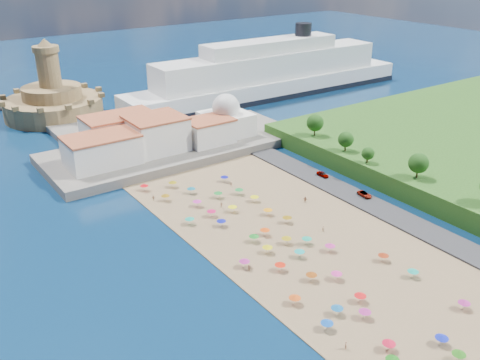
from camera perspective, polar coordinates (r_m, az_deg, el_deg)
ground at (r=129.53m, az=4.93°, el=-7.36°), size 700.00×700.00×0.00m
terrace at (r=188.94m, az=-6.88°, el=3.49°), size 90.00×36.00×3.00m
jetty at (r=211.70m, az=-16.72°, el=4.82°), size 18.00×70.00×2.40m
waterfront_buildings at (r=182.01m, az=-10.69°, el=4.57°), size 57.00×29.00×11.00m
domed_building at (r=194.51m, az=-1.50°, el=6.59°), size 16.00×16.00×15.00m
fortress at (r=237.77m, az=-19.31°, el=7.93°), size 40.00×40.00×32.40m
cruise_ship at (r=257.35m, az=3.19°, el=11.04°), size 147.80×24.49×32.22m
beach_parasols at (r=120.81m, az=7.80°, el=-8.84°), size 30.88×118.42×2.20m
beachgoers at (r=135.11m, az=3.02°, el=-5.32°), size 38.40×93.22×1.83m
parked_cars at (r=150.64m, az=16.17°, el=-2.93°), size 2.76×75.62×1.45m
hillside_trees at (r=154.02m, az=20.76°, el=0.68°), size 11.44×109.24×7.85m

